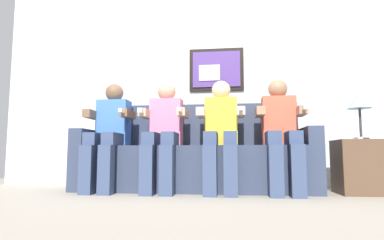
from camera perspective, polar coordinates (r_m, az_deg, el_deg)
The scene contains 10 objects.
ground_plane at distance 3.04m, azimuth -0.36°, elevation -12.95°, with size 6.25×6.25×0.00m, color #9E9384.
back_wall_assembly at distance 3.89m, azimuth 1.22°, elevation 7.89°, with size 4.81×0.10×2.60m.
couch at distance 3.34m, azimuth 0.38°, elevation -6.95°, with size 2.41×0.58×0.90m.
person_leftmost at distance 3.39m, azimuth -14.32°, elevation -1.79°, with size 0.46×0.56×1.11m.
person_left_center at distance 3.23m, azimuth -4.96°, elevation -1.74°, with size 0.46×0.56×1.11m.
person_right_center at distance 3.16m, azimuth 5.12°, elevation -1.66°, with size 0.46×0.56×1.11m.
person_rightmost at distance 3.19m, azimuth 15.32°, elevation -1.51°, with size 0.46×0.56×1.11m.
side_table_right at distance 3.41m, azimuth 27.24°, elevation -7.31°, with size 0.40×0.40×0.50m.
table_lamp at distance 3.49m, azimuth 27.30°, elevation 2.77°, with size 0.22×0.22×0.46m.
spare_remote_on_table at distance 3.32m, azimuth 27.09°, elevation -2.88°, with size 0.04×0.13×0.02m, color white.
Camera 1 is at (0.40, -2.99, 0.36)m, focal length 30.39 mm.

